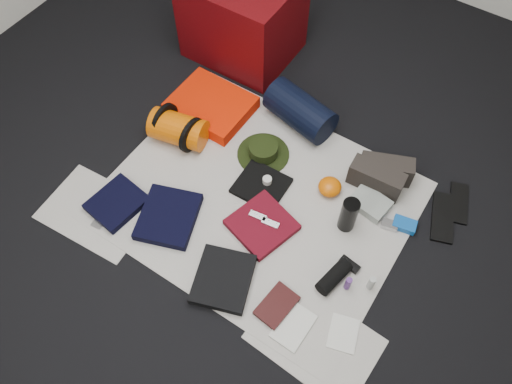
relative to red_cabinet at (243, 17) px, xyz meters
The scene contains 37 objects.
floor 1.24m from the red_cabinet, 52.32° to the right, with size 4.50×4.50×0.02m, color black.
newspaper_mat 1.23m from the red_cabinet, 52.32° to the right, with size 1.60×1.30×0.01m, color silver.
newspaper_sheet_front_left 1.53m from the red_cabinet, 88.65° to the right, with size 0.58×0.40×0.00m, color silver.
newspaper_sheet_front_right 2.03m from the red_cabinet, 46.35° to the right, with size 0.58×0.40×0.00m, color silver.
red_cabinet is the anchor object (origin of this frame).
sleeping_pad 0.62m from the red_cabinet, 76.28° to the right, with size 0.47×0.39×0.09m, color red.
stuff_sack 0.88m from the red_cabinet, 82.33° to the right, with size 0.19×0.19×0.32m, color #CD5603.
sack_strap_left 0.87m from the red_cabinet, 89.01° to the right, with size 0.22×0.22×0.03m, color black.
sack_strap_right 0.89m from the red_cabinet, 75.86° to the right, with size 0.22×0.22×0.03m, color black.
navy_duffel 0.75m from the red_cabinet, 28.61° to the right, with size 0.22×0.22×0.42m, color black.
boonie_brim 0.94m from the red_cabinet, 48.74° to the right, with size 0.31×0.31×0.01m, color black.
boonie_crown 0.93m from the red_cabinet, 48.74° to the right, with size 0.17×0.17×0.07m, color black.
hiking_boot_left 1.35m from the red_cabinet, 22.79° to the right, with size 0.30×0.11×0.15m, color #2A2521.
hiking_boot_right 1.34m from the red_cabinet, 18.94° to the right, with size 0.29×0.11×0.15m, color #2A2521.
flip_flop_left 1.73m from the red_cabinet, 16.85° to the right, with size 0.11×0.31×0.02m, color black.
flip_flop_right 1.74m from the red_cabinet, 12.19° to the right, with size 0.10×0.26×0.01m, color black.
trousers_navy_a 1.43m from the red_cabinet, 85.68° to the right, with size 0.25×0.28×0.04m, color black.
trousers_navy_b 1.40m from the red_cabinet, 73.19° to the right, with size 0.29×0.34×0.05m, color black.
trousers_charcoal 1.70m from the red_cabinet, 59.57° to the right, with size 0.27×0.31×0.05m, color black.
black_tshirt 1.15m from the red_cabinet, 51.02° to the right, with size 0.27×0.26×0.03m, color black.
red_shirt 1.40m from the red_cabinet, 51.99° to the right, with size 0.30×0.30×0.04m, color #5B0916.
orange_stuff_sack 1.27m from the red_cabinet, 33.42° to the right, with size 0.13×0.13×0.09m, color #CD5603.
first_aid_pouch 1.45m from the red_cabinet, 26.98° to the right, with size 0.20×0.15×0.05m, color gray.
water_bottle 1.48m from the red_cabinet, 34.24° to the right, with size 0.09×0.09×0.23m, color black.
speaker 1.76m from the red_cabinet, 41.02° to the right, with size 0.08×0.08×0.20m, color black.
compact_camera 1.61m from the red_cabinet, 26.53° to the right, with size 0.09×0.05×0.03m, color #BBBAC0.
cyan_case 1.65m from the red_cabinet, 24.09° to the right, with size 0.12×0.08×0.04m, color #1050A2.
toiletry_purple 1.81m from the red_cabinet, 39.33° to the right, with size 0.03×0.03×0.09m, color #4B216C.
toiletry_clear 1.85m from the red_cabinet, 35.88° to the right, with size 0.03×0.03×0.10m, color #A1A5A0.
paperback_book 1.84m from the red_cabinet, 50.97° to the right, with size 0.14×0.21×0.03m, color black.
map_booklet 1.95m from the red_cabinet, 48.97° to the right, with size 0.15×0.21×0.01m, color silver.
map_printout 2.03m from the red_cabinet, 42.39° to the right, with size 0.13×0.17×0.01m, color silver.
sunglasses 1.71m from the red_cabinet, 37.34° to the right, with size 0.11×0.04×0.03m, color black.
key_cluster 1.58m from the red_cabinet, 86.42° to the right, with size 0.06×0.06×0.01m, color #BBBAC0.
tape_roll 1.13m from the red_cabinet, 49.24° to the right, with size 0.05×0.05×0.04m, color beige.
energy_bar_a 1.35m from the red_cabinet, 52.81° to the right, with size 0.10×0.04×0.01m, color #BBBAC0.
energy_bar_b 1.40m from the red_cabinet, 50.17° to the right, with size 0.10×0.04×0.01m, color #BBBAC0.
Camera 1 is at (0.77, -1.20, 2.39)m, focal length 35.00 mm.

